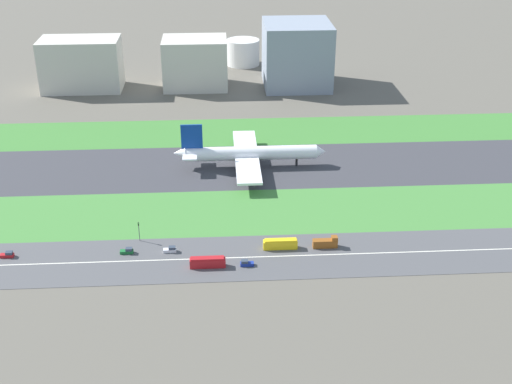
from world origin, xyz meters
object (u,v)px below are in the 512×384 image
Objects in this scene: car_1 at (246,263)px; car_2 at (170,250)px; truck_0 at (326,243)px; hangar_building at (195,63)px; car_3 at (8,255)px; traffic_light at (139,230)px; airliner at (247,153)px; car_0 at (127,251)px; terminal_building at (81,64)px; office_tower at (297,54)px; bus_0 at (280,244)px; fuel_tank_west at (243,52)px; bus_1 at (208,262)px.

car_1 and car_2 have the same top height.
hangar_building reaches higher than truck_0.
traffic_light is at bearing 10.55° from car_3.
car_3 and car_1 have the same top height.
airliner is 81.01m from car_0.
car_3 is at bearing 180.00° from car_0.
hangar_building is at bearing 72.04° from car_3.
terminal_building is (-48.23, 174.01, 10.17)m from traffic_light.
car_2 is (14.41, 0.00, 0.00)m from car_0.
hangar_building is at bearing 180.00° from office_tower.
airliner is 68.60m from bus_0.
car_3 is 79.76m from car_1.
car_1 is 196.52m from office_tower.
terminal_building is at bearing 127.85° from airliner.
fuel_tank_west is (-29.09, 45.00, -10.12)m from office_tower.
truck_0 is 29.37m from car_1.
hangar_building is 58.50m from office_tower.
hangar_building reaches higher than bus_1.
airliner reaches higher than bus_0.
terminal_building is (-5.32, 182.00, 13.54)m from car_3.
terminal_building is 2.12× the size of fuel_tank_west.
traffic_light is (-23.66, 17.99, 2.47)m from bus_1.
bus_0 reaches higher than car_2.
office_tower is (117.35, 182.00, 17.23)m from car_3.
terminal_building is (-71.89, 192.00, 12.65)m from bus_1.
car_3 is at bearing -8.54° from bus_1.
airliner is 5.60× the size of bus_1.
hangar_building is (-47.74, 182.00, 12.41)m from truck_0.
hangar_building is (-24.27, 114.00, 7.85)m from airliner.
airliner is 14.77× the size of car_2.
car_3 is 53.96m from car_2.
bus_1 is at bearing -8.54° from car_3.
traffic_light is at bearing 172.86° from truck_0.
traffic_light is 0.34× the size of fuel_tank_west.
terminal_building reaches higher than airliner.
traffic_light is at bearing 67.14° from car_0.
fuel_tank_west is at bearing 68.75° from car_3.
car_2 is at bearing 180.00° from bus_0.
terminal_building reaches higher than car_3.
car_1 is at bearing -7.20° from car_3.
airliner is 5.60× the size of bus_0.
terminal_building is (-59.28, 182.00, 13.54)m from car_2.
traffic_light is at bearing -123.92° from airliner.
terminal_building reaches higher than fuel_tank_west.
office_tower is at bearing 73.35° from airliner.
truck_0 is 52.78m from car_2.
traffic_light is at bearing 144.10° from car_2.
truck_0 is at bearing -58.38° from terminal_building.
bus_1 is at bearing -69.47° from terminal_building.
car_2 is at bearing 0.00° from car_3.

